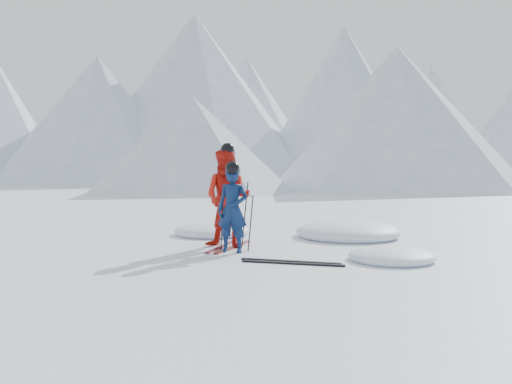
% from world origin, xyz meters
% --- Properties ---
extents(ground, '(160.00, 160.00, 0.00)m').
position_xyz_m(ground, '(0.00, 0.00, 0.00)').
color(ground, white).
rests_on(ground, ground).
extents(skier_blue, '(0.63, 0.47, 1.57)m').
position_xyz_m(skier_blue, '(-2.19, 0.07, 0.79)').
color(skier_blue, '#0C1F48').
rests_on(skier_blue, ground).
extents(skier_red, '(1.02, 0.85, 1.93)m').
position_xyz_m(skier_red, '(-2.54, 0.54, 0.97)').
color(skier_red, red).
rests_on(skier_red, ground).
extents(pole_blue_left, '(0.11, 0.08, 1.05)m').
position_xyz_m(pole_blue_left, '(-2.49, 0.22, 0.52)').
color(pole_blue_left, black).
rests_on(pole_blue_left, ground).
extents(pole_blue_right, '(0.11, 0.07, 1.05)m').
position_xyz_m(pole_blue_right, '(-1.94, 0.32, 0.52)').
color(pole_blue_right, black).
rests_on(pole_blue_right, ground).
extents(pole_red_left, '(0.13, 0.10, 1.28)m').
position_xyz_m(pole_red_left, '(-2.84, 0.79, 0.64)').
color(pole_red_left, black).
rests_on(pole_red_left, ground).
extents(pole_red_right, '(0.13, 0.09, 1.28)m').
position_xyz_m(pole_red_right, '(-2.24, 0.69, 0.64)').
color(pole_red_right, black).
rests_on(pole_red_right, ground).
extents(ski_worn_left, '(0.37, 1.69, 0.03)m').
position_xyz_m(ski_worn_left, '(-2.66, 0.54, 0.01)').
color(ski_worn_left, black).
rests_on(ski_worn_left, ground).
extents(ski_worn_right, '(0.25, 1.70, 0.03)m').
position_xyz_m(ski_worn_right, '(-2.42, 0.54, 0.01)').
color(ski_worn_right, black).
rests_on(ski_worn_right, ground).
extents(ski_loose_a, '(1.70, 0.32, 0.03)m').
position_xyz_m(ski_loose_a, '(-0.85, -0.43, 0.01)').
color(ski_loose_a, black).
rests_on(ski_loose_a, ground).
extents(ski_loose_b, '(1.69, 0.37, 0.03)m').
position_xyz_m(ski_loose_b, '(-0.75, -0.58, 0.01)').
color(ski_loose_b, black).
rests_on(ski_loose_b, ground).
extents(snow_lumps, '(8.49, 6.11, 0.51)m').
position_xyz_m(snow_lumps, '(-0.81, 1.95, 0.00)').
color(snow_lumps, white).
rests_on(snow_lumps, ground).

